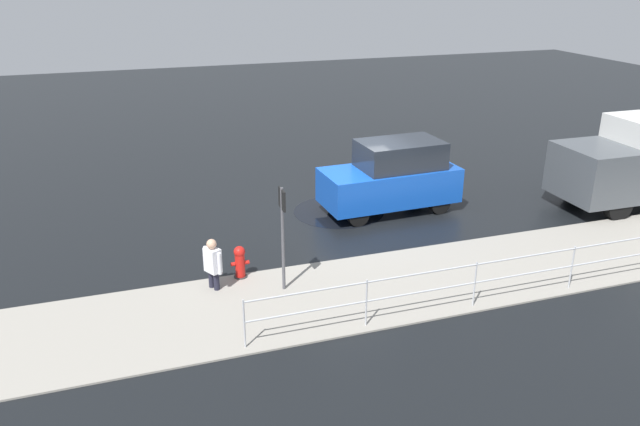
% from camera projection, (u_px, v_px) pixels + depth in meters
% --- Properties ---
extents(ground_plane, '(60.00, 60.00, 0.00)m').
position_uv_depth(ground_plane, '(359.00, 215.00, 17.91)').
color(ground_plane, black).
extents(kerb_strip, '(24.00, 3.20, 0.04)m').
position_uv_depth(kerb_strip, '(428.00, 279.00, 14.20)').
color(kerb_strip, gray).
rests_on(kerb_strip, ground).
extents(moving_hatchback, '(3.97, 1.86, 2.06)m').
position_uv_depth(moving_hatchback, '(392.00, 177.00, 17.90)').
color(moving_hatchback, blue).
rests_on(moving_hatchback, ground).
extents(fire_hydrant, '(0.42, 0.31, 0.80)m').
position_uv_depth(fire_hydrant, '(240.00, 263.00, 14.15)').
color(fire_hydrant, red).
rests_on(fire_hydrant, ground).
extents(pedestrian, '(0.38, 0.51, 1.22)m').
position_uv_depth(pedestrian, '(213.00, 262.00, 13.54)').
color(pedestrian, silver).
rests_on(pedestrian, ground).
extents(metal_railing, '(9.74, 0.04, 1.05)m').
position_uv_depth(metal_railing, '(476.00, 276.00, 12.82)').
color(metal_railing, '#B7BABF').
rests_on(metal_railing, ground).
extents(sign_post, '(0.07, 0.44, 2.40)m').
position_uv_depth(sign_post, '(283.00, 224.00, 13.19)').
color(sign_post, '#4C4C51').
rests_on(sign_post, ground).
extents(puddle_patch, '(2.63, 2.63, 0.01)m').
position_uv_depth(puddle_patch, '(339.00, 211.00, 18.17)').
color(puddle_patch, black).
rests_on(puddle_patch, ground).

